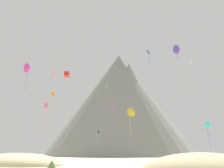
# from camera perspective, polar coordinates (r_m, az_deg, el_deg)

# --- Properties ---
(dune_midground) EXTENTS (22.69, 21.85, 3.88)m
(dune_midground) POSITION_cam_1_polar(r_m,az_deg,el_deg) (52.26, -18.06, -14.86)
(dune_midground) COLOR beige
(dune_midground) RESTS_ON ground_plane
(bush_near_right) EXTENTS (1.39, 1.39, 1.04)m
(bush_near_right) POSITION_cam_1_polar(r_m,az_deg,el_deg) (31.86, 18.06, -15.45)
(bush_near_right) COLOR #477238
(bush_near_right) RESTS_ON ground_plane
(bush_near_left) EXTENTS (1.76, 1.76, 1.05)m
(bush_near_left) POSITION_cam_1_polar(r_m,az_deg,el_deg) (40.92, -11.72, -15.14)
(bush_near_left) COLOR #668C4C
(bush_near_left) RESTS_ON ground_plane
(rock_massif) EXTENTS (81.41, 81.41, 50.12)m
(rock_massif) POSITION_cam_1_polar(r_m,az_deg,el_deg) (142.70, 1.45, -4.69)
(rock_massif) COLOR gray
(rock_massif) RESTS_ON ground_plane
(kite_green_mid) EXTENTS (1.47, 2.68, 2.54)m
(kite_green_mid) POSITION_cam_1_polar(r_m,az_deg,el_deg) (92.91, -1.00, -0.37)
(kite_green_mid) COLOR green
(kite_orange_mid) EXTENTS (0.83, 0.39, 4.50)m
(kite_orange_mid) POSITION_cam_1_polar(r_m,az_deg,el_deg) (64.79, -11.66, -2.61)
(kite_orange_mid) COLOR orange
(kite_pink_high) EXTENTS (0.77, 0.83, 3.74)m
(kite_pink_high) POSITION_cam_1_polar(r_m,az_deg,el_deg) (97.51, -11.47, 1.74)
(kite_pink_high) COLOR pink
(kite_gold_low) EXTENTS (2.33, 1.89, 6.70)m
(kite_gold_low) POSITION_cam_1_polar(r_m,az_deg,el_deg) (70.80, 3.81, -5.61)
(kite_gold_low) COLOR gold
(kite_cyan_low) EXTENTS (1.34, 1.13, 5.30)m
(kite_cyan_low) POSITION_cam_1_polar(r_m,az_deg,el_deg) (64.01, 18.27, -7.80)
(kite_cyan_low) COLOR #33BCDB
(kite_white_mid) EXTENTS (0.23, 1.08, 0.97)m
(kite_white_mid) POSITION_cam_1_polar(r_m,az_deg,el_deg) (76.82, 15.18, 4.16)
(kite_white_mid) COLOR white
(kite_violet_low) EXTENTS (0.71, 0.61, 3.97)m
(kite_violet_low) POSITION_cam_1_polar(r_m,az_deg,el_deg) (67.51, 0.06, -5.34)
(kite_violet_low) COLOR purple
(kite_black_low) EXTENTS (0.77, 0.65, 4.73)m
(kite_black_low) POSITION_cam_1_polar(r_m,az_deg,el_deg) (93.12, -2.74, -10.08)
(kite_black_low) COLOR black
(kite_red_mid) EXTENTS (1.38, 1.48, 4.84)m
(kite_red_mid) POSITION_cam_1_polar(r_m,az_deg,el_deg) (90.33, -8.89, 1.87)
(kite_red_mid) COLOR red
(kite_rainbow_low) EXTENTS (0.93, 0.65, 5.58)m
(kite_rainbow_low) POSITION_cam_1_polar(r_m,az_deg,el_deg) (56.87, -12.97, -5.11)
(kite_rainbow_low) COLOR #E5668C
(kite_blue_mid) EXTENTS (1.14, 1.32, 4.04)m
(kite_blue_mid) POSITION_cam_1_polar(r_m,az_deg,el_deg) (71.33, 7.10, 6.11)
(kite_blue_mid) COLOR blue
(kite_magenta_mid) EXTENTS (2.19, 1.59, 6.28)m
(kite_magenta_mid) POSITION_cam_1_polar(r_m,az_deg,el_deg) (70.54, -16.48, 3.00)
(kite_magenta_mid) COLOR #D1339E
(kite_indigo_high) EXTENTS (2.13, 2.35, 4.27)m
(kite_indigo_high) POSITION_cam_1_polar(r_m,az_deg,el_deg) (78.24, 12.56, 6.66)
(kite_indigo_high) COLOR #5138B2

